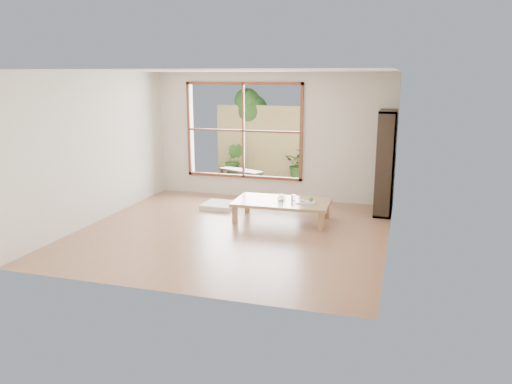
# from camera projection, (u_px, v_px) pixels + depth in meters

# --- Properties ---
(ground) EXTENTS (5.00, 5.00, 0.00)m
(ground) POSITION_uv_depth(u_px,v_px,m) (233.00, 231.00, 8.31)
(ground) COLOR #97694B
(ground) RESTS_ON ground
(low_table) EXTENTS (1.69, 0.98, 0.37)m
(low_table) POSITION_uv_depth(u_px,v_px,m) (282.00, 203.00, 8.83)
(low_table) COLOR #977549
(low_table) RESTS_ON ground
(floor_cushion) EXTENTS (0.62, 0.62, 0.09)m
(floor_cushion) POSITION_uv_depth(u_px,v_px,m) (220.00, 205.00, 9.78)
(floor_cushion) COLOR white
(floor_cushion) RESTS_ON ground
(bookshelf) EXTENTS (0.31, 0.86, 1.92)m
(bookshelf) POSITION_uv_depth(u_px,v_px,m) (385.00, 163.00, 9.20)
(bookshelf) COLOR black
(bookshelf) RESTS_ON ground
(glass_tall) EXTENTS (0.07, 0.07, 0.13)m
(glass_tall) POSITION_uv_depth(u_px,v_px,m) (281.00, 198.00, 8.78)
(glass_tall) COLOR silver
(glass_tall) RESTS_ON low_table
(glass_mid) EXTENTS (0.08, 0.08, 0.11)m
(glass_mid) POSITION_uv_depth(u_px,v_px,m) (293.00, 198.00, 8.82)
(glass_mid) COLOR silver
(glass_mid) RESTS_ON low_table
(glass_short) EXTENTS (0.06, 0.06, 0.08)m
(glass_short) POSITION_uv_depth(u_px,v_px,m) (284.00, 198.00, 8.87)
(glass_short) COLOR silver
(glass_short) RESTS_ON low_table
(glass_small) EXTENTS (0.06, 0.06, 0.07)m
(glass_small) POSITION_uv_depth(u_px,v_px,m) (279.00, 198.00, 8.83)
(glass_small) COLOR silver
(glass_small) RESTS_ON low_table
(food_tray) EXTENTS (0.32, 0.23, 0.10)m
(food_tray) POSITION_uv_depth(u_px,v_px,m) (307.00, 202.00, 8.67)
(food_tray) COLOR white
(food_tray) RESTS_ON low_table
(deck) EXTENTS (2.80, 2.00, 0.05)m
(deck) POSITION_uv_depth(u_px,v_px,m) (259.00, 185.00, 11.80)
(deck) COLOR #362D27
(deck) RESTS_ON ground
(garden_bench) EXTENTS (1.15, 0.75, 0.35)m
(garden_bench) POSITION_uv_depth(u_px,v_px,m) (241.00, 172.00, 11.68)
(garden_bench) COLOR black
(garden_bench) RESTS_ON deck
(bamboo_fence) EXTENTS (2.80, 0.06, 1.80)m
(bamboo_fence) POSITION_uv_depth(u_px,v_px,m) (270.00, 142.00, 12.52)
(bamboo_fence) COLOR tan
(bamboo_fence) RESTS_ON ground
(shrub_right) EXTENTS (0.74, 0.65, 0.79)m
(shrub_right) POSITION_uv_depth(u_px,v_px,m) (300.00, 164.00, 12.19)
(shrub_right) COLOR #366424
(shrub_right) RESTS_ON deck
(shrub_left) EXTENTS (0.51, 0.42, 0.87)m
(shrub_left) POSITION_uv_depth(u_px,v_px,m) (234.00, 160.00, 12.45)
(shrub_left) COLOR #366424
(shrub_left) RESTS_ON deck
(garden_tree) EXTENTS (1.04, 0.85, 2.22)m
(garden_tree) POSITION_uv_depth(u_px,v_px,m) (248.00, 111.00, 12.83)
(garden_tree) COLOR #4C3D2D
(garden_tree) RESTS_ON ground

